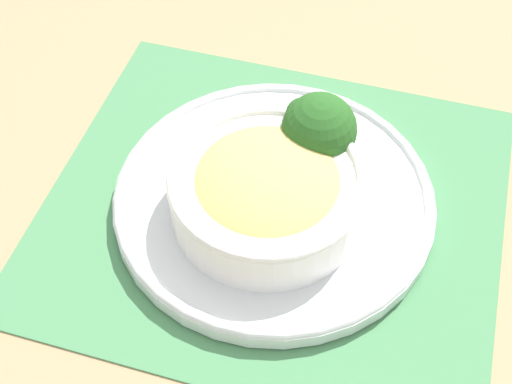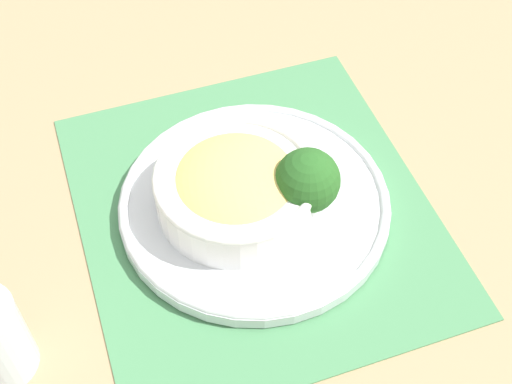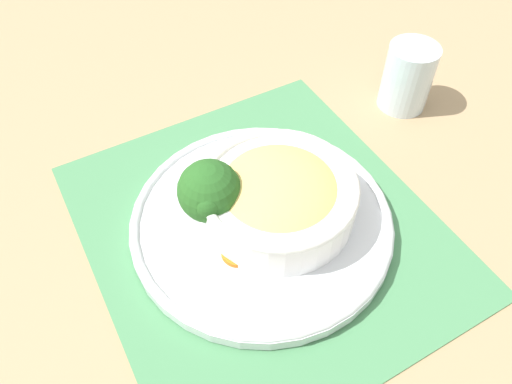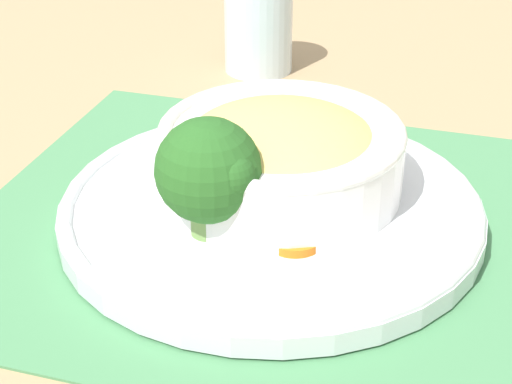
% 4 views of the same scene
% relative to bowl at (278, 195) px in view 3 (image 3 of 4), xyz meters
% --- Properties ---
extents(ground_plane, '(4.00, 4.00, 0.00)m').
position_rel_bowl_xyz_m(ground_plane, '(-0.00, 0.02, -0.05)').
color(ground_plane, tan).
extents(placemat, '(0.48, 0.43, 0.00)m').
position_rel_bowl_xyz_m(placemat, '(-0.00, 0.02, -0.05)').
color(placemat, '#4C8C59').
rests_on(placemat, ground_plane).
extents(plate, '(0.32, 0.32, 0.02)m').
position_rel_bowl_xyz_m(plate, '(-0.00, 0.02, -0.04)').
color(plate, silver).
rests_on(plate, placemat).
extents(bowl, '(0.19, 0.19, 0.06)m').
position_rel_bowl_xyz_m(bowl, '(0.00, 0.00, 0.00)').
color(bowl, white).
rests_on(bowl, plate).
extents(broccoli_floret, '(0.07, 0.07, 0.09)m').
position_rel_bowl_xyz_m(broccoli_floret, '(0.03, 0.08, 0.02)').
color(broccoli_floret, '#759E51').
rests_on(broccoli_floret, plate).
extents(carrot_slice_near, '(0.04, 0.04, 0.01)m').
position_rel_bowl_xyz_m(carrot_slice_near, '(-0.03, 0.07, -0.03)').
color(carrot_slice_near, orange).
rests_on(carrot_slice_near, plate).
extents(carrot_slice_middle, '(0.04, 0.04, 0.01)m').
position_rel_bowl_xyz_m(carrot_slice_middle, '(-0.05, 0.05, -0.03)').
color(carrot_slice_middle, orange).
rests_on(carrot_slice_middle, plate).
extents(carrot_slice_far, '(0.04, 0.04, 0.01)m').
position_rel_bowl_xyz_m(carrot_slice_far, '(-0.06, 0.03, -0.03)').
color(carrot_slice_far, orange).
rests_on(carrot_slice_far, plate).
extents(carrot_slice_extra, '(0.04, 0.04, 0.01)m').
position_rel_bowl_xyz_m(carrot_slice_extra, '(-0.06, 0.01, -0.03)').
color(carrot_slice_extra, orange).
rests_on(carrot_slice_extra, plate).
extents(water_glass, '(0.07, 0.07, 0.10)m').
position_rel_bowl_xyz_m(water_glass, '(0.12, -0.28, -0.01)').
color(water_glass, silver).
rests_on(water_glass, ground_plane).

